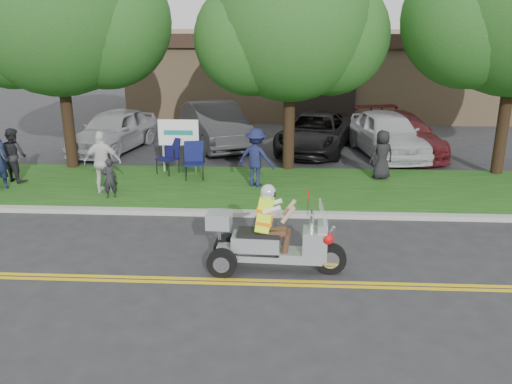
# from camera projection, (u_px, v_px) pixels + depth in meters

# --- Properties ---
(ground) EXTENTS (120.00, 120.00, 0.00)m
(ground) POSITION_uv_depth(u_px,v_px,m) (263.00, 271.00, 10.68)
(ground) COLOR #28282B
(ground) RESTS_ON ground
(centerline_near) EXTENTS (60.00, 0.10, 0.01)m
(centerline_near) POSITION_uv_depth(u_px,v_px,m) (262.00, 284.00, 10.13)
(centerline_near) COLOR gold
(centerline_near) RESTS_ON ground
(centerline_far) EXTENTS (60.00, 0.10, 0.01)m
(centerline_far) POSITION_uv_depth(u_px,v_px,m) (262.00, 280.00, 10.28)
(centerline_far) COLOR gold
(centerline_far) RESTS_ON ground
(curb) EXTENTS (60.00, 0.25, 0.12)m
(curb) POSITION_uv_depth(u_px,v_px,m) (268.00, 214.00, 13.55)
(curb) COLOR #A8A89E
(curb) RESTS_ON ground
(grass_verge) EXTENTS (60.00, 4.00, 0.10)m
(grass_verge) POSITION_uv_depth(u_px,v_px,m) (271.00, 188.00, 15.59)
(grass_verge) COLOR #134612
(grass_verge) RESTS_ON ground
(commercial_building) EXTENTS (18.00, 8.20, 4.00)m
(commercial_building) POSITION_uv_depth(u_px,v_px,m) (317.00, 71.00, 27.95)
(commercial_building) COLOR #9E7F5B
(commercial_building) RESTS_ON ground
(tree_left) EXTENTS (6.62, 5.40, 7.78)m
(tree_left) POSITION_uv_depth(u_px,v_px,m) (59.00, 13.00, 16.17)
(tree_left) COLOR #332114
(tree_left) RESTS_ON ground
(tree_mid) EXTENTS (5.88, 4.80, 7.05)m
(tree_mid) POSITION_uv_depth(u_px,v_px,m) (293.00, 28.00, 16.13)
(tree_mid) COLOR #332114
(tree_mid) RESTS_ON ground
(business_sign) EXTENTS (1.25, 0.06, 1.75)m
(business_sign) POSITION_uv_depth(u_px,v_px,m) (179.00, 135.00, 16.70)
(business_sign) COLOR silver
(business_sign) RESTS_ON ground
(trike_scooter) EXTENTS (2.72, 0.93, 1.78)m
(trike_scooter) POSITION_uv_depth(u_px,v_px,m) (270.00, 241.00, 10.50)
(trike_scooter) COLOR black
(trike_scooter) RESTS_ON ground
(lawn_chair_a) EXTENTS (0.79, 0.80, 1.09)m
(lawn_chair_a) POSITION_uv_depth(u_px,v_px,m) (170.00, 153.00, 16.75)
(lawn_chair_a) COLOR black
(lawn_chair_a) RESTS_ON grass_verge
(lawn_chair_b) EXTENTS (0.66, 0.68, 1.10)m
(lawn_chair_b) POSITION_uv_depth(u_px,v_px,m) (194.00, 158.00, 16.22)
(lawn_chair_b) COLOR black
(lawn_chair_b) RESTS_ON grass_verge
(spectator_adult_mid) EXTENTS (0.97, 0.90, 1.59)m
(spectator_adult_mid) POSITION_uv_depth(u_px,v_px,m) (14.00, 155.00, 15.84)
(spectator_adult_mid) COLOR #232326
(spectator_adult_mid) RESTS_ON grass_verge
(spectator_adult_right) EXTENTS (1.04, 0.50, 1.72)m
(spectator_adult_right) POSITION_uv_depth(u_px,v_px,m) (103.00, 162.00, 14.81)
(spectator_adult_right) COLOR silver
(spectator_adult_right) RESTS_ON grass_verge
(spectator_chair_a) EXTENTS (1.23, 0.96, 1.68)m
(spectator_chair_a) POSITION_uv_depth(u_px,v_px,m) (256.00, 157.00, 15.38)
(spectator_chair_a) COLOR #181C43
(spectator_chair_a) RESTS_ON grass_verge
(spectator_chair_b) EXTENTS (0.83, 0.67, 1.48)m
(spectator_chair_b) POSITION_uv_depth(u_px,v_px,m) (382.00, 155.00, 16.09)
(spectator_chair_b) COLOR black
(spectator_chair_b) RESTS_ON grass_verge
(child_left) EXTENTS (0.47, 0.40, 1.08)m
(child_left) POSITION_uv_depth(u_px,v_px,m) (109.00, 178.00, 14.47)
(child_left) COLOR black
(child_left) RESTS_ON grass_verge
(parked_car_far_left) EXTENTS (2.71, 4.75, 1.52)m
(parked_car_far_left) POSITION_uv_depth(u_px,v_px,m) (114.00, 130.00, 19.85)
(parked_car_far_left) COLOR #9FA1A6
(parked_car_far_left) RESTS_ON ground
(parked_car_left) EXTENTS (3.54, 5.27, 1.64)m
(parked_car_left) POSITION_uv_depth(u_px,v_px,m) (216.00, 125.00, 20.53)
(parked_car_left) COLOR #2F2F32
(parked_car_left) RESTS_ON ground
(parked_car_mid) EXTENTS (3.40, 5.32, 1.37)m
(parked_car_mid) POSITION_uv_depth(u_px,v_px,m) (315.00, 132.00, 19.91)
(parked_car_mid) COLOR black
(parked_car_mid) RESTS_ON ground
(parked_car_right) EXTENTS (3.06, 5.24, 1.43)m
(parked_car_right) POSITION_uv_depth(u_px,v_px,m) (399.00, 134.00, 19.52)
(parked_car_right) COLOR #531317
(parked_car_right) RESTS_ON ground
(parked_car_far_right) EXTENTS (2.63, 4.92, 1.59)m
(parked_car_far_right) POSITION_uv_depth(u_px,v_px,m) (387.00, 134.00, 19.16)
(parked_car_far_right) COLOR silver
(parked_car_far_right) RESTS_ON ground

